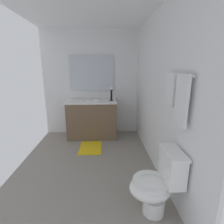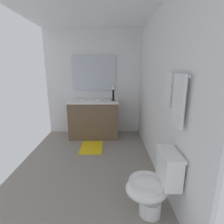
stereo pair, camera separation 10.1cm
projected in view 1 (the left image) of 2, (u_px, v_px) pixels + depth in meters
floor at (87, 165)px, 2.86m from camera, size 3.16×2.27×0.02m
wall_back at (159, 92)px, 2.61m from camera, size 3.16×0.04×2.45m
wall_left at (92, 83)px, 4.09m from camera, size 0.04×2.27×2.45m
vanity_cabinet at (92, 119)px, 3.97m from camera, size 0.58×1.14×0.86m
sink_basin at (92, 102)px, 3.87m from camera, size 0.40×0.40×0.24m
mirror at (92, 73)px, 3.99m from camera, size 0.02×1.02×0.80m
candle_holder_tall at (111, 93)px, 3.84m from camera, size 0.09×0.09×0.31m
toilet at (157, 184)px, 1.84m from camera, size 0.39×0.54×0.75m
towel_bar at (179, 75)px, 1.76m from camera, size 0.61×0.02×0.02m
towel_near_vanity at (170, 89)px, 1.95m from camera, size 0.24×0.03×0.37m
towel_center at (182, 100)px, 1.67m from camera, size 0.25×0.03×0.51m
bath_mat at (91, 148)px, 3.47m from camera, size 0.60×0.44×0.02m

